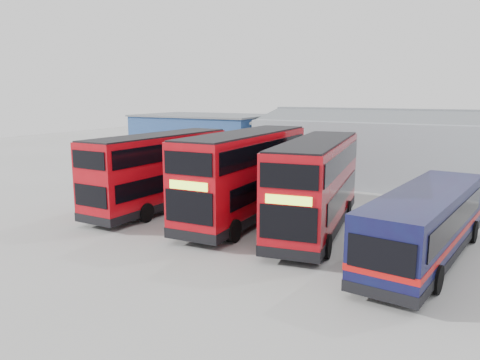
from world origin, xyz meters
TOP-DOWN VIEW (x-y plane):
  - ground_plane at (0.00, 0.00)m, footprint 120.00×120.00m
  - office_block at (-14.00, 17.99)m, footprint 12.30×8.32m
  - maintenance_shed at (8.00, 20.00)m, footprint 30.50×12.00m
  - double_decker_left at (-7.77, 2.92)m, footprint 3.12×11.14m
  - double_decker_centre at (-1.98, 3.26)m, footprint 3.26×11.89m
  - double_decker_right at (2.31, 2.89)m, footprint 4.25×11.58m
  - single_decker_blue at (7.93, 0.91)m, footprint 4.06×11.66m
  - panel_van at (-19.04, 13.61)m, footprint 3.36×5.08m

SIDE VIEW (x-z plane):
  - ground_plane at x=0.00m, z-range 0.00..0.00m
  - panel_van at x=-19.04m, z-range 0.12..2.20m
  - single_decker_blue at x=7.93m, z-range -0.01..3.09m
  - double_decker_left at x=-7.77m, z-range -0.01..4.66m
  - double_decker_right at x=2.31m, z-range -0.01..4.78m
  - double_decker_centre at x=-1.98m, z-range -0.01..4.98m
  - office_block at x=-14.00m, z-range 0.02..5.14m
  - maintenance_shed at x=8.00m, z-range -0.34..5.55m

